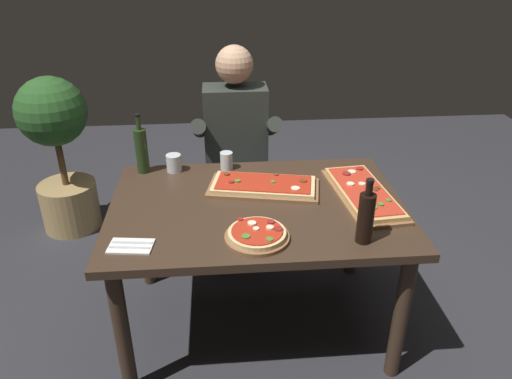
# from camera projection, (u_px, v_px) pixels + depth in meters

# --- Properties ---
(ground_plane) EXTENTS (6.40, 6.40, 0.00)m
(ground_plane) POSITION_uv_depth(u_px,v_px,m) (257.00, 321.00, 2.67)
(ground_plane) COLOR #2D2D33
(dining_table) EXTENTS (1.40, 0.96, 0.74)m
(dining_table) POSITION_uv_depth(u_px,v_px,m) (257.00, 221.00, 2.37)
(dining_table) COLOR #3D2B1E
(dining_table) RESTS_ON ground_plane
(pizza_rectangular_front) EXTENTS (0.59, 0.36, 0.05)m
(pizza_rectangular_front) POSITION_uv_depth(u_px,v_px,m) (264.00, 186.00, 2.44)
(pizza_rectangular_front) COLOR brown
(pizza_rectangular_front) RESTS_ON dining_table
(pizza_rectangular_left) EXTENTS (0.30, 0.61, 0.05)m
(pizza_rectangular_left) POSITION_uv_depth(u_px,v_px,m) (363.00, 193.00, 2.37)
(pizza_rectangular_left) COLOR brown
(pizza_rectangular_left) RESTS_ON dining_table
(pizza_round_far) EXTENTS (0.28, 0.28, 0.05)m
(pizza_round_far) POSITION_uv_depth(u_px,v_px,m) (257.00, 235.00, 2.04)
(pizza_round_far) COLOR brown
(pizza_round_far) RESTS_ON dining_table
(wine_bottle_dark) EXTENTS (0.07, 0.07, 0.29)m
(wine_bottle_dark) POSITION_uv_depth(u_px,v_px,m) (366.00, 217.00, 1.98)
(wine_bottle_dark) COLOR black
(wine_bottle_dark) RESTS_ON dining_table
(oil_bottle_amber) EXTENTS (0.07, 0.07, 0.33)m
(oil_bottle_amber) POSITION_uv_depth(u_px,v_px,m) (141.00, 150.00, 2.58)
(oil_bottle_amber) COLOR #233819
(oil_bottle_amber) RESTS_ON dining_table
(tumbler_near_camera) EXTENTS (0.08, 0.08, 0.09)m
(tumbler_near_camera) POSITION_uv_depth(u_px,v_px,m) (174.00, 163.00, 2.62)
(tumbler_near_camera) COLOR silver
(tumbler_near_camera) RESTS_ON dining_table
(tumbler_far_side) EXTENTS (0.07, 0.07, 0.10)m
(tumbler_far_side) POSITION_uv_depth(u_px,v_px,m) (227.00, 162.00, 2.65)
(tumbler_far_side) COLOR silver
(tumbler_far_side) RESTS_ON dining_table
(napkin_cutlery_set) EXTENTS (0.19, 0.13, 0.01)m
(napkin_cutlery_set) POSITION_uv_depth(u_px,v_px,m) (131.00, 246.00, 2.00)
(napkin_cutlery_set) COLOR white
(napkin_cutlery_set) RESTS_ON dining_table
(diner_chair) EXTENTS (0.44, 0.44, 0.87)m
(diner_chair) POSITION_uv_depth(u_px,v_px,m) (236.00, 174.00, 3.19)
(diner_chair) COLOR black
(diner_chair) RESTS_ON ground_plane
(seated_diner) EXTENTS (0.53, 0.41, 1.33)m
(seated_diner) POSITION_uv_depth(u_px,v_px,m) (236.00, 145.00, 2.96)
(seated_diner) COLOR #23232D
(seated_diner) RESTS_ON ground_plane
(potted_plant_corner) EXTENTS (0.45, 0.45, 1.09)m
(potted_plant_corner) POSITION_uv_depth(u_px,v_px,m) (59.00, 148.00, 3.26)
(potted_plant_corner) COLOR tan
(potted_plant_corner) RESTS_ON ground_plane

